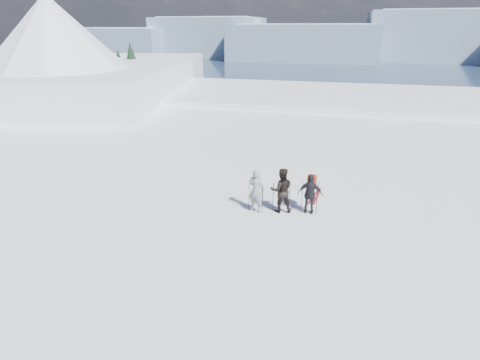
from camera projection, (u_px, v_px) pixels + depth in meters
The scene contains 9 objects.
lake_basin at pixel (323, 158), 40.48m from camera, with size 820.00×820.00×71.62m.
far_mountain_range at pixel (368, 39), 414.69m from camera, with size 770.00×110.00×53.00m.
near_ridge at pixel (99, 118), 44.74m from camera, with size 31.37×35.68×25.62m.
skier_grey at pixel (256, 190), 14.44m from camera, with size 0.65×0.43×1.78m, color gray.
skier_dark at pixel (281, 190), 14.44m from camera, with size 0.88×0.68×1.80m, color black.
skier_pack at pixel (310, 194), 14.33m from camera, with size 0.95×0.39×1.62m, color black.
backpack at pixel (313, 166), 14.14m from camera, with size 0.34×0.19×0.52m, color red.
ski_poles at pixel (283, 198), 14.43m from camera, with size 2.61×0.41×1.36m.
skis_loose at pixel (316, 196), 16.04m from camera, with size 0.50×1.70×0.03m.
Camera 1 is at (0.70, -9.33, 6.78)m, focal length 28.00 mm.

